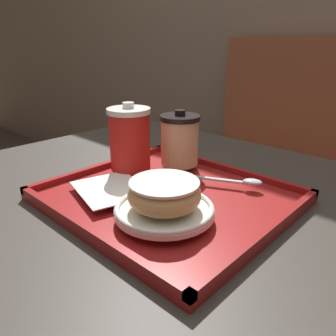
{
  "coord_description": "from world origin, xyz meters",
  "views": [
    {
      "loc": [
        0.38,
        -0.4,
        0.97
      ],
      "look_at": [
        0.02,
        -0.01,
        0.77
      ],
      "focal_mm": 35.0,
      "sensor_mm": 36.0,
      "label": 1
    }
  ],
  "objects_px": {
    "coffee_cup_front": "(130,139)",
    "donut_chocolate_glazed": "(164,193)",
    "spoon": "(241,181)",
    "coffee_cup_rear": "(180,140)"
  },
  "relations": [
    {
      "from": "coffee_cup_rear",
      "to": "donut_chocolate_glazed",
      "type": "height_order",
      "value": "coffee_cup_rear"
    },
    {
      "from": "coffee_cup_front",
      "to": "donut_chocolate_glazed",
      "type": "height_order",
      "value": "coffee_cup_front"
    },
    {
      "from": "coffee_cup_front",
      "to": "coffee_cup_rear",
      "type": "distance_m",
      "value": 0.11
    },
    {
      "from": "donut_chocolate_glazed",
      "to": "spoon",
      "type": "xyz_separation_m",
      "value": [
        0.02,
        0.18,
        -0.03
      ]
    },
    {
      "from": "donut_chocolate_glazed",
      "to": "coffee_cup_front",
      "type": "bearing_deg",
      "value": 153.42
    },
    {
      "from": "spoon",
      "to": "coffee_cup_rear",
      "type": "bearing_deg",
      "value": 153.5
    },
    {
      "from": "coffee_cup_front",
      "to": "donut_chocolate_glazed",
      "type": "distance_m",
      "value": 0.21
    },
    {
      "from": "coffee_cup_rear",
      "to": "spoon",
      "type": "xyz_separation_m",
      "value": [
        0.15,
        -0.0,
        -0.05
      ]
    },
    {
      "from": "donut_chocolate_glazed",
      "to": "coffee_cup_rear",
      "type": "bearing_deg",
      "value": 125.43
    },
    {
      "from": "coffee_cup_front",
      "to": "spoon",
      "type": "relative_size",
      "value": 0.99
    }
  ]
}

